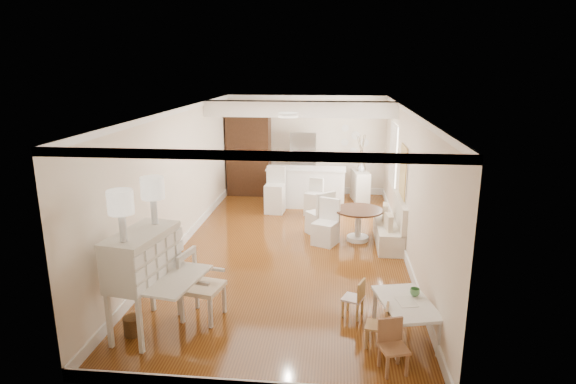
% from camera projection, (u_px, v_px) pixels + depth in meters
% --- Properties ---
extents(room, '(9.00, 9.04, 2.82)m').
position_uv_depth(room, '(294.00, 150.00, 9.56)').
color(room, brown).
rests_on(room, ground).
extents(secretary_bureau, '(1.33, 1.35, 1.46)m').
position_uv_depth(secretary_bureau, '(145.00, 282.00, 6.60)').
color(secretary_bureau, silver).
rests_on(secretary_bureau, ground).
extents(gustavian_armchair, '(0.69, 0.69, 1.01)m').
position_uv_depth(gustavian_armchair, '(203.00, 286.00, 6.99)').
color(gustavian_armchair, beige).
rests_on(gustavian_armchair, ground).
extents(wicker_basket, '(0.35, 0.35, 0.26)m').
position_uv_depth(wicker_basket, '(133.00, 326.00, 6.64)').
color(wicker_basket, brown).
rests_on(wicker_basket, ground).
extents(kids_table, '(0.88, 1.20, 0.54)m').
position_uv_depth(kids_table, '(405.00, 320.00, 6.52)').
color(kids_table, silver).
rests_on(kids_table, ground).
extents(kids_chair_a, '(0.34, 0.34, 0.60)m').
position_uv_depth(kids_chair_a, '(377.00, 325.00, 6.34)').
color(kids_chair_a, '#AC814E').
rests_on(kids_chair_a, ground).
extents(kids_chair_b, '(0.37, 0.37, 0.59)m').
position_uv_depth(kids_chair_b, '(353.00, 298.00, 7.08)').
color(kids_chair_b, tan).
rests_on(kids_chair_b, ground).
extents(kids_chair_c, '(0.40, 0.40, 0.66)m').
position_uv_depth(kids_chair_c, '(394.00, 347.00, 5.78)').
color(kids_chair_c, '#9B6946').
rests_on(kids_chair_c, ground).
extents(banquette, '(0.52, 1.60, 0.98)m').
position_uv_depth(banquette, '(389.00, 221.00, 9.92)').
color(banquette, silver).
rests_on(banquette, ground).
extents(dining_table, '(1.07, 1.07, 0.69)m').
position_uv_depth(dining_table, '(358.00, 225.00, 10.16)').
color(dining_table, '#412315').
rests_on(dining_table, ground).
extents(slip_chair_near, '(0.60, 0.61, 0.95)m').
position_uv_depth(slip_chair_near, '(326.00, 222.00, 9.92)').
color(slip_chair_near, white).
rests_on(slip_chair_near, ground).
extents(slip_chair_far, '(0.67, 0.67, 0.98)m').
position_uv_depth(slip_chair_far, '(320.00, 212.00, 10.52)').
color(slip_chair_far, silver).
rests_on(slip_chair_far, ground).
extents(breakfast_counter, '(2.05, 0.65, 1.03)m').
position_uv_depth(breakfast_counter, '(306.00, 187.00, 12.60)').
color(breakfast_counter, white).
rests_on(breakfast_counter, ground).
extents(bar_stool_left, '(0.49, 0.49, 1.16)m').
position_uv_depth(bar_stool_left, '(275.00, 190.00, 12.03)').
color(bar_stool_left, white).
rests_on(bar_stool_left, ground).
extents(bar_stool_right, '(0.48, 0.48, 0.92)m').
position_uv_depth(bar_stool_right, '(314.00, 197.00, 11.85)').
color(bar_stool_right, white).
rests_on(bar_stool_right, ground).
extents(pantry_cabinet, '(1.20, 0.60, 2.30)m').
position_uv_depth(pantry_cabinet, '(249.00, 155.00, 13.65)').
color(pantry_cabinet, '#381E11').
rests_on(pantry_cabinet, ground).
extents(fridge, '(0.75, 0.65, 1.80)m').
position_uv_depth(fridge, '(316.00, 165.00, 13.49)').
color(fridge, silver).
rests_on(fridge, ground).
extents(sideboard, '(0.52, 0.91, 0.82)m').
position_uv_depth(sideboard, '(360.00, 186.00, 13.16)').
color(sideboard, beige).
rests_on(sideboard, ground).
extents(pencil_cup, '(0.17, 0.17, 0.11)m').
position_uv_depth(pencil_cup, '(415.00, 292.00, 6.61)').
color(pencil_cup, '#5D9F5F').
rests_on(pencil_cup, kids_table).
extents(branch_vase, '(0.25, 0.25, 0.21)m').
position_uv_depth(branch_vase, '(361.00, 167.00, 13.06)').
color(branch_vase, white).
rests_on(branch_vase, sideboard).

